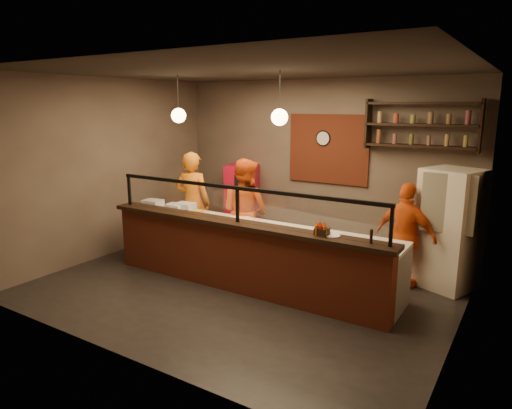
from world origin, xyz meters
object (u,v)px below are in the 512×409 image
Objects in this scene: red_cooler at (242,201)px; pizza_dough at (238,219)px; fridge at (449,229)px; pepper_mill at (371,236)px; cook_right at (406,236)px; wall_clock at (323,138)px; condiment_caddy at (322,232)px; cook_left at (193,203)px; cook_mid at (245,211)px.

red_cooler reaches higher than pizza_dough.
pepper_mill is (-0.62, -1.80, 0.24)m from fridge.
pepper_mill is (2.40, -0.61, 0.24)m from pizza_dough.
cook_right is at bearing -126.83° from fridge.
pizza_dough is at bearing -103.67° from wall_clock.
condiment_caddy is (1.23, -2.75, -0.99)m from wall_clock.
fridge is 1.92m from pepper_mill.
cook_left is at bearing 160.56° from pizza_dough.
cook_mid is 2.24m from condiment_caddy.
red_cooler is at bearing -109.28° from cook_left.
condiment_caddy is (2.88, -2.44, 0.35)m from red_cooler.
pizza_dough is (-0.52, -2.13, -1.19)m from wall_clock.
cook_right is 9.11× the size of pepper_mill.
cook_mid is at bearing -76.36° from red_cooler.
cook_mid is 1.22× the size of red_cooler.
cook_mid is (-0.70, -1.64, -1.18)m from wall_clock.
pepper_mill is at bearing 98.71° from cook_right.
cook_left is 1.38m from red_cooler.
cook_mid is 3.28m from fridge.
condiment_caddy is at bearing -103.71° from fridge.
condiment_caddy is (1.75, -0.62, 0.20)m from pizza_dough.
wall_clock reaches higher than cook_mid.
cook_right is 1.06× the size of red_cooler.
cook_right is 1.50m from pepper_mill.
pepper_mill is at bearing 164.40° from cook_mid.
red_cooler is at bearing 145.39° from pepper_mill.
pizza_dough is at bearing 149.72° from cook_left.
fridge reaches higher than red_cooler.
wall_clock is 2.50m from pizza_dough.
red_cooler is at bearing -167.24° from fridge.
cook_right is 2.61m from pizza_dough.
wall_clock reaches higher than cook_right.
cook_right is 1.66m from condiment_caddy.
wall_clock is at bearing -11.20° from red_cooler.
cook_mid is 1.15× the size of cook_right.
pizza_dough is at bearing 165.62° from pepper_mill.
cook_left is 1.18× the size of cook_right.
cook_left reaches higher than pepper_mill.
cook_mid reaches higher than condiment_caddy.
red_cooler is 8.57× the size of pepper_mill.
cook_mid is 1.65m from red_cooler.
condiment_caddy is (-0.72, -1.46, 0.31)m from cook_right.
condiment_caddy is at bearing -19.55° from pizza_dough.
cook_mid reaches higher than cook_right.
cook_right is 0.65m from fridge.
cook_left is at bearing -120.25° from red_cooler.
pepper_mill reaches higher than pizza_dough.
pizza_dough is 2.76× the size of condiment_caddy.
fridge reaches higher than cook_right.
cook_left is at bearing 160.50° from condiment_caddy.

